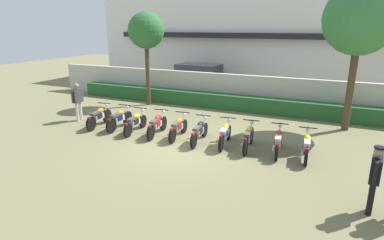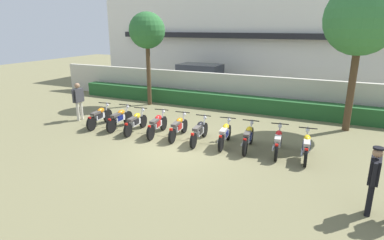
% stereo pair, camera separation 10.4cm
% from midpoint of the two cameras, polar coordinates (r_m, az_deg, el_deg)
% --- Properties ---
extents(ground, '(60.00, 60.00, 0.00)m').
position_cam_midpoint_polar(ground, '(11.57, -2.86, -5.02)').
color(ground, olive).
extents(building, '(24.74, 6.50, 6.89)m').
position_cam_midpoint_polar(building, '(24.80, 13.41, 14.23)').
color(building, white).
rests_on(building, ground).
extents(compound_wall, '(23.50, 0.30, 1.76)m').
position_cam_midpoint_polar(compound_wall, '(17.44, 7.53, 5.24)').
color(compound_wall, '#BCB7A8').
rests_on(compound_wall, ground).
extents(hedge_row, '(18.80, 0.70, 0.77)m').
position_cam_midpoint_polar(hedge_row, '(16.89, 6.75, 3.19)').
color(hedge_row, '#235628').
rests_on(hedge_row, ground).
extents(parked_car, '(4.57, 2.23, 1.89)m').
position_cam_midpoint_polar(parked_car, '(20.75, 1.45, 7.33)').
color(parked_car, black).
rests_on(parked_car, ground).
extents(tree_near_inspector, '(1.91, 1.91, 4.98)m').
position_cam_midpoint_polar(tree_near_inspector, '(17.58, -8.40, 15.43)').
color(tree_near_inspector, '#4C3823').
rests_on(tree_near_inspector, ground).
extents(tree_far_side, '(2.81, 2.81, 5.91)m').
position_cam_midpoint_polar(tree_far_side, '(14.39, 27.72, 15.61)').
color(tree_far_side, '#4C3823').
rests_on(tree_far_side, ground).
extents(motorcycle_in_row_0, '(0.60, 1.88, 0.97)m').
position_cam_midpoint_polar(motorcycle_in_row_0, '(14.44, -16.51, 0.58)').
color(motorcycle_in_row_0, black).
rests_on(motorcycle_in_row_0, ground).
extents(motorcycle_in_row_1, '(0.60, 1.86, 0.97)m').
position_cam_midpoint_polar(motorcycle_in_row_1, '(13.91, -13.10, 0.24)').
color(motorcycle_in_row_1, black).
rests_on(motorcycle_in_row_1, ground).
extents(motorcycle_in_row_2, '(0.60, 1.87, 0.94)m').
position_cam_midpoint_polar(motorcycle_in_row_2, '(13.32, -10.34, -0.37)').
color(motorcycle_in_row_2, black).
rests_on(motorcycle_in_row_2, ground).
extents(motorcycle_in_row_3, '(0.60, 1.89, 0.96)m').
position_cam_midpoint_polar(motorcycle_in_row_3, '(12.85, -6.51, -0.79)').
color(motorcycle_in_row_3, black).
rests_on(motorcycle_in_row_3, ground).
extents(motorcycle_in_row_4, '(0.60, 1.85, 0.94)m').
position_cam_midpoint_polar(motorcycle_in_row_4, '(12.47, -2.71, -1.28)').
color(motorcycle_in_row_4, black).
rests_on(motorcycle_in_row_4, ground).
extents(motorcycle_in_row_5, '(0.60, 1.91, 0.94)m').
position_cam_midpoint_polar(motorcycle_in_row_5, '(11.98, 1.07, -2.02)').
color(motorcycle_in_row_5, black).
rests_on(motorcycle_in_row_5, ground).
extents(motorcycle_in_row_6, '(0.60, 1.84, 0.96)m').
position_cam_midpoint_polar(motorcycle_in_row_6, '(11.72, 5.68, -2.48)').
color(motorcycle_in_row_6, black).
rests_on(motorcycle_in_row_6, ground).
extents(motorcycle_in_row_7, '(0.60, 1.83, 0.97)m').
position_cam_midpoint_polar(motorcycle_in_row_7, '(11.46, 9.81, -3.03)').
color(motorcycle_in_row_7, black).
rests_on(motorcycle_in_row_7, ground).
extents(motorcycle_in_row_8, '(0.60, 1.89, 0.95)m').
position_cam_midpoint_polar(motorcycle_in_row_8, '(11.33, 14.92, -3.67)').
color(motorcycle_in_row_8, black).
rests_on(motorcycle_in_row_8, ground).
extents(motorcycle_in_row_9, '(0.60, 1.83, 0.96)m').
position_cam_midpoint_polar(motorcycle_in_row_9, '(11.14, 19.56, -4.40)').
color(motorcycle_in_row_9, black).
rests_on(motorcycle_in_row_9, ground).
extents(inspector_person, '(0.24, 0.70, 1.76)m').
position_cam_midpoint_polar(inspector_person, '(15.54, -19.99, 3.65)').
color(inspector_person, beige).
rests_on(inspector_person, ground).
extents(officer_0, '(0.27, 0.66, 1.67)m').
position_cam_midpoint_polar(officer_0, '(8.43, 29.63, -8.51)').
color(officer_0, black).
rests_on(officer_0, ground).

